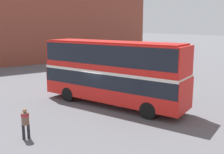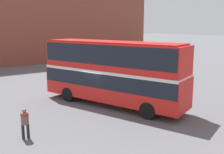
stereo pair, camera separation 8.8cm
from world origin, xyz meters
The scene contains 5 objects.
ground_plane centered at (0.00, 0.00, 0.00)m, with size 240.00×240.00×0.00m, color #5B5B60.
building_row_left centered at (-27.19, 4.21, 6.43)m, with size 11.65×38.59×12.85m.
double_decker_bus centered at (0.77, 0.56, 2.62)m, with size 10.98×6.05×4.55m.
pedestrian_foreground centered at (2.96, -6.29, 0.98)m, with size 0.50×0.50×1.60m.
no_entry_sign centered at (-6.10, -0.74, 1.52)m, with size 0.57×0.08×2.30m.
Camera 2 is at (15.61, -9.83, 5.66)m, focal length 42.00 mm.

